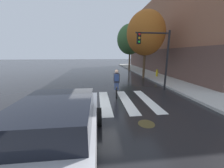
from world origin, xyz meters
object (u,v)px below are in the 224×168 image
(sedan_near, at_px, (58,130))
(traffic_light_near, at_px, (157,50))
(manhole_cover, at_px, (146,124))
(fire_hydrant, at_px, (157,73))
(street_tree_near, at_px, (146,33))
(cyclist, at_px, (117,83))
(street_tree_mid, at_px, (130,39))

(sedan_near, distance_m, traffic_light_near, 8.20)
(manhole_cover, height_order, fire_hydrant, fire_hydrant)
(street_tree_near, bearing_deg, manhole_cover, -109.22)
(cyclist, relative_size, street_tree_mid, 0.24)
(sedan_near, relative_size, traffic_light_near, 1.10)
(fire_hydrant, relative_size, street_tree_mid, 0.11)
(cyclist, distance_m, street_tree_near, 8.05)
(traffic_light_near, relative_size, street_tree_mid, 0.59)
(sedan_near, relative_size, street_tree_mid, 0.65)
(traffic_light_near, relative_size, street_tree_near, 0.61)
(street_tree_mid, bearing_deg, traffic_light_near, -95.11)
(street_tree_near, bearing_deg, cyclist, -123.47)
(manhole_cover, height_order, cyclist, cyclist)
(manhole_cover, relative_size, sedan_near, 0.14)
(fire_hydrant, distance_m, street_tree_near, 4.44)
(cyclist, relative_size, traffic_light_near, 0.41)
(manhole_cover, relative_size, street_tree_mid, 0.09)
(cyclist, bearing_deg, traffic_light_near, 21.11)
(cyclist, xyz_separation_m, traffic_light_near, (3.01, 1.16, 2.02))
(manhole_cover, height_order, traffic_light_near, traffic_light_near)
(traffic_light_near, distance_m, fire_hydrant, 5.99)
(fire_hydrant, distance_m, street_tree_mid, 8.21)
(sedan_near, bearing_deg, cyclist, 65.79)
(cyclist, bearing_deg, manhole_cover, -79.66)
(traffic_light_near, height_order, fire_hydrant, traffic_light_near)
(cyclist, bearing_deg, street_tree_mid, 72.58)
(sedan_near, bearing_deg, manhole_cover, 26.06)
(fire_hydrant, height_order, street_tree_near, street_tree_near)
(traffic_light_near, xyz_separation_m, fire_hydrant, (2.51, 4.91, -2.33))
(manhole_cover, bearing_deg, fire_hydrant, 62.89)
(traffic_light_near, height_order, street_tree_near, street_tree_near)
(manhole_cover, relative_size, fire_hydrant, 0.82)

